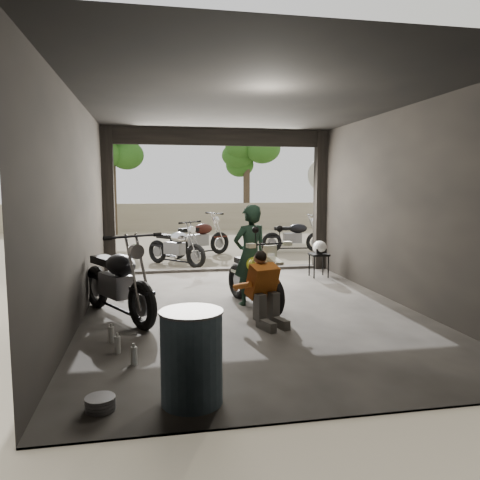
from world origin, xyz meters
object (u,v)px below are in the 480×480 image
object	(u,v)px
helmet	(320,247)
oil_drum	(192,359)
left_bike	(117,275)
outside_bike_c	(294,233)
outside_bike_b	(199,235)
sign_post	(324,190)
stool	(319,257)
mechanic	(267,291)
rider	(250,255)
main_bike	(254,273)
outside_bike_a	(176,243)

from	to	relation	value
helmet	oil_drum	world-z (taller)	oil_drum
left_bike	outside_bike_c	bearing A→B (deg)	24.23
outside_bike_b	sign_post	xyz separation A→B (m)	(3.07, -1.45, 1.24)
stool	helmet	world-z (taller)	helmet
outside_bike_b	mechanic	xyz separation A→B (m)	(0.24, -6.76, -0.10)
outside_bike_c	sign_post	size ratio (longest dim) A/B	0.62
helmet	sign_post	size ratio (longest dim) A/B	0.12
rider	mechanic	bearing A→B (deg)	70.41
main_bike	left_bike	size ratio (longest dim) A/B	0.88
oil_drum	sign_post	bearing A→B (deg)	61.50
outside_bike_b	sign_post	world-z (taller)	sign_post
left_bike	outside_bike_a	world-z (taller)	left_bike
main_bike	outside_bike_a	size ratio (longest dim) A/B	1.01
left_bike	outside_bike_b	distance (m)	6.20
outside_bike_a	mechanic	size ratio (longest dim) A/B	1.64
outside_bike_c	sign_post	xyz separation A→B (m)	(0.24, -1.75, 1.28)
outside_bike_a	rider	xyz separation A→B (m)	(0.99, -4.11, 0.27)
outside_bike_c	helmet	bearing A→B (deg)	176.36
left_bike	outside_bike_a	bearing A→B (deg)	47.33
rider	stool	size ratio (longest dim) A/B	3.17
outside_bike_a	outside_bike_c	world-z (taller)	outside_bike_c
mechanic	stool	xyz separation A→B (m)	(1.95, 3.22, -0.06)
left_bike	helmet	distance (m)	4.64
sign_post	outside_bike_c	bearing A→B (deg)	91.98
stool	oil_drum	size ratio (longest dim) A/B	0.61
main_bike	stool	size ratio (longest dim) A/B	3.22
left_bike	rider	world-z (taller)	rider
mechanic	sign_post	bearing A→B (deg)	42.93
outside_bike_b	oil_drum	distance (m)	8.95
main_bike	outside_bike_c	world-z (taller)	outside_bike_c
main_bike	sign_post	size ratio (longest dim) A/B	0.62
outside_bike_c	oil_drum	distance (m)	9.96
rider	oil_drum	distance (m)	3.59
left_bike	mechanic	size ratio (longest dim) A/B	1.89
left_bike	outside_bike_c	xyz separation A→B (m)	(4.64, 6.23, -0.08)
sign_post	stool	bearing A→B (deg)	-118.67
mechanic	stool	distance (m)	3.77
main_bike	rider	distance (m)	0.30
main_bike	outside_bike_c	distance (m)	6.49
main_bike	sign_post	world-z (taller)	sign_post
left_bike	outside_bike_b	xyz separation A→B (m)	(1.81, 5.93, -0.04)
left_bike	mechanic	distance (m)	2.22
outside_bike_c	outside_bike_a	bearing A→B (deg)	121.81
left_bike	outside_bike_a	xyz separation A→B (m)	(1.09, 4.50, -0.09)
mechanic	outside_bike_a	bearing A→B (deg)	81.27
helmet	left_bike	bearing A→B (deg)	-141.59
left_bike	mechanic	xyz separation A→B (m)	(2.05, -0.83, -0.14)
outside_bike_c	oil_drum	bearing A→B (deg)	163.30
outside_bike_a	outside_bike_c	xyz separation A→B (m)	(3.56, 1.74, 0.00)
mechanic	main_bike	bearing A→B (deg)	67.82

